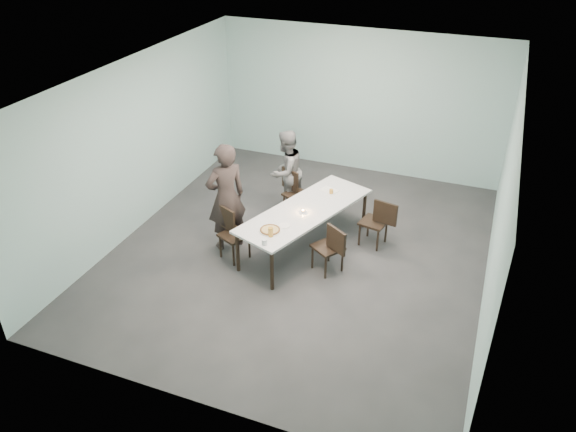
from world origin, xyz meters
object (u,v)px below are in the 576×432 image
(chair_far_right, at_px, (378,220))
(pizza, at_px, (270,230))
(chair_near_left, at_px, (231,230))
(beer_glass, at_px, (271,232))
(amber_tumbler, at_px, (331,191))
(chair_far_left, at_px, (294,190))
(water_tumbler, at_px, (264,242))
(diner_near, at_px, (226,197))
(chair_near_right, at_px, (331,246))
(side_plate, at_px, (284,225))
(table, at_px, (305,212))
(tealight, at_px, (303,211))
(diner_far, at_px, (286,171))

(chair_far_right, bearing_deg, pizza, 55.48)
(chair_near_left, distance_m, beer_glass, 0.95)
(amber_tumbler, bearing_deg, chair_far_left, 157.70)
(water_tumbler, bearing_deg, diner_near, 142.01)
(chair_far_left, bearing_deg, chair_near_right, -24.84)
(side_plate, bearing_deg, table, 77.93)
(chair_near_right, xyz_separation_m, amber_tumbler, (-0.39, 1.20, 0.29))
(table, xyz_separation_m, chair_near_right, (0.62, -0.52, -0.19))
(chair_far_left, relative_size, tealight, 15.54)
(pizza, bearing_deg, tealight, 68.46)
(chair_near_right, bearing_deg, table, -6.31)
(pizza, relative_size, water_tumbler, 3.78)
(pizza, bearing_deg, chair_far_left, 99.10)
(table, xyz_separation_m, amber_tumbler, (0.24, 0.68, 0.10))
(tealight, height_order, amber_tumbler, amber_tumbler)
(table, distance_m, chair_far_right, 1.26)
(water_tumbler, bearing_deg, pizza, 100.31)
(table, distance_m, water_tumbler, 1.24)
(beer_glass, bearing_deg, side_plate, 76.96)
(table, height_order, chair_near_left, chair_near_left)
(diner_far, bearing_deg, water_tumbler, 32.52)
(chair_near_left, height_order, chair_near_right, same)
(chair_far_right, bearing_deg, side_plate, 53.45)
(diner_far, bearing_deg, tealight, 51.05)
(chair_near_right, bearing_deg, chair_far_right, -82.32)
(chair_far_left, relative_size, side_plate, 4.83)
(chair_far_right, xyz_separation_m, diner_near, (-2.37, -0.93, 0.44))
(table, bearing_deg, chair_near_right, -39.97)
(chair_near_left, height_order, diner_far, diner_far)
(chair_near_left, distance_m, side_plate, 0.96)
(chair_far_left, height_order, chair_far_right, same)
(tealight, bearing_deg, water_tumbler, -101.03)
(table, xyz_separation_m, chair_far_right, (1.13, 0.52, -0.19))
(diner_far, bearing_deg, chair_near_right, 59.02)
(diner_far, distance_m, beer_glass, 2.19)
(tealight, bearing_deg, chair_far_left, 117.30)
(side_plate, height_order, water_tumbler, water_tumbler)
(diner_near, height_order, pizza, diner_near)
(chair_near_right, height_order, diner_near, diner_near)
(beer_glass, bearing_deg, chair_far_right, 47.83)
(chair_far_left, bearing_deg, diner_near, -87.85)
(tealight, distance_m, amber_tumbler, 0.82)
(side_plate, xyz_separation_m, amber_tumbler, (0.37, 1.29, 0.04))
(table, xyz_separation_m, tealight, (0.00, -0.11, 0.08))
(pizza, distance_m, side_plate, 0.27)
(chair_near_right, bearing_deg, water_tumbler, 73.29)
(diner_near, height_order, amber_tumbler, diner_near)
(diner_near, xyz_separation_m, diner_far, (0.45, 1.55, -0.15))
(table, relative_size, diner_near, 1.46)
(side_plate, xyz_separation_m, beer_glass, (-0.08, -0.36, 0.07))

